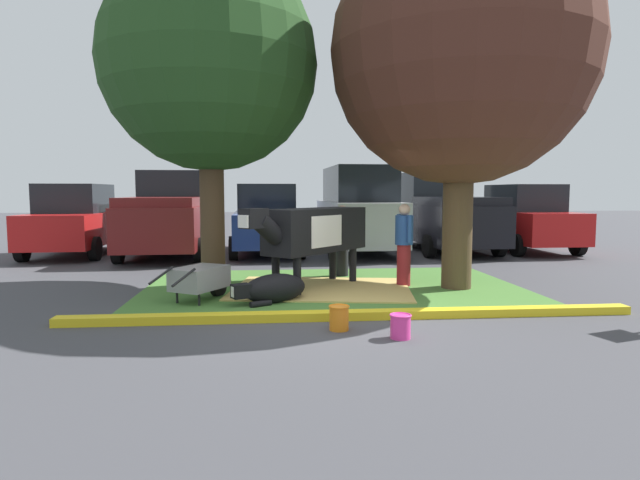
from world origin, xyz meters
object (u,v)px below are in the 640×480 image
Objects in this scene: bucket_orange at (339,317)px; hatchback_white at (76,221)px; calf_lying at (273,289)px; sedan_red at (523,219)px; person_handler at (404,242)px; wheelbarrow at (201,278)px; suv_black at (358,210)px; shade_tree_right at (461,54)px; pickup_truck_black at (442,214)px; sedan_blue at (266,220)px; bucket_pink at (400,326)px; pickup_truck_maroon at (170,216)px; person_visitor_near at (342,239)px; shade_tree_left at (210,64)px; cow_holstein at (313,231)px.

hatchback_white reaches higher than bucket_orange.
sedan_red reaches higher than calf_lying.
sedan_red is (5.21, 5.74, 0.14)m from person_handler.
suv_black is (3.71, 6.54, 0.88)m from wheelbarrow.
shade_tree_right is 1.22× the size of pickup_truck_black.
sedan_blue is at bearing 120.68° from shade_tree_right.
suv_black is (2.52, 6.78, 1.03)m from calf_lying.
bucket_orange is (0.85, -1.75, -0.07)m from calf_lying.
calf_lying is 2.70m from bucket_pink.
calf_lying is at bearing -52.17° from hatchback_white.
hatchback_white is at bearing 178.13° from sedan_blue.
calf_lying is 1.94m from bucket_orange.
bucket_pink is 10.27m from pickup_truck_maroon.
calf_lying is 0.28× the size of suv_black.
person_handler is at bearing -52.01° from person_visitor_near.
person_visitor_near is at bearing 81.67° from bucket_orange.
sedan_red is (6.85, 8.78, 0.81)m from bucket_orange.
pickup_truck_black is at bearing 64.35° from bucket_orange.
wheelbarrow is (-3.67, -1.05, -0.46)m from person_handler.
calf_lying is at bearing -56.75° from shade_tree_left.
cow_holstein is 1.69× the size of wheelbarrow.
shade_tree_left is at bearing -162.04° from person_visitor_near.
shade_tree_right is 6.06m from wheelbarrow.
person_visitor_near is 4.42m from bucket_orange.
person_handler reaches higher than wheelbarrow.
sedan_red is at bearing 52.04° from bucket_orange.
person_visitor_near is at bearing 140.27° from shade_tree_right.
suv_black is (8.08, -0.38, 0.29)m from hatchback_white.
sedan_blue reaches higher than bucket_pink.
calf_lying is 9.11m from pickup_truck_black.
pickup_truck_maroon is at bearing 136.41° from shade_tree_right.
sedan_blue is at bearing -0.25° from pickup_truck_maroon.
person_visitor_near is (1.48, 2.58, 0.57)m from calf_lying.
sedan_red is (2.46, -0.37, -0.13)m from pickup_truck_black.
sedan_blue is (-1.70, 9.19, 0.83)m from bucket_pink.
calf_lying is at bearing -11.42° from wheelbarrow.
hatchback_white reaches higher than calf_lying.
pickup_truck_black is (2.72, 0.62, -0.16)m from suv_black.
wheelbarrow is at bearing -138.69° from person_visitor_near.
shade_tree_right is 11.37m from hatchback_white.
wheelbarrow is (-2.66, -2.34, -0.42)m from person_visitor_near.
sedan_red reaches higher than person_visitor_near.
shade_tree_right is 9.27m from pickup_truck_maroon.
person_visitor_near is at bearing 41.31° from wheelbarrow.
sedan_red is at bearing 42.42° from calf_lying.
person_handler reaches higher than cow_holstein.
cow_holstein is at bearing -57.85° from pickup_truck_maroon.
bucket_pink is at bearing -111.01° from pickup_truck_black.
sedan_blue is (-0.15, 6.98, 0.75)m from calf_lying.
cow_holstein is at bearing -16.27° from shade_tree_left.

